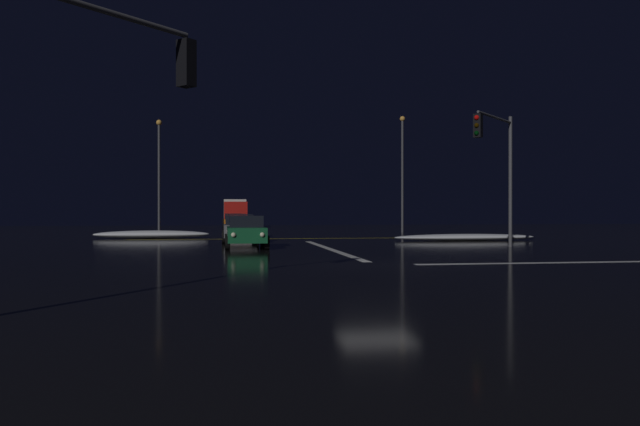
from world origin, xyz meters
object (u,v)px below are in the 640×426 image
(streetlamp_left_far, at_px, (159,168))
(sedan_blue, at_px, (236,222))
(box_truck, at_px, (235,212))
(traffic_signal_sw, at_px, (78,84))
(sedan_gray, at_px, (240,228))
(sedan_red, at_px, (239,224))
(sedan_orange, at_px, (233,221))
(streetlamp_right_far, at_px, (402,166))
(traffic_signal_ne, at_px, (498,154))
(sedan_green, at_px, (246,231))
(sedan_white, at_px, (241,226))

(streetlamp_left_far, bearing_deg, sedan_blue, 40.59)
(box_truck, relative_size, traffic_signal_sw, 1.37)
(sedan_gray, xyz_separation_m, streetlamp_left_far, (-5.89, 14.18, 4.39))
(sedan_red, height_order, sedan_orange, same)
(streetlamp_right_far, bearing_deg, sedan_gray, -134.52)
(sedan_red, relative_size, streetlamp_right_far, 0.44)
(box_truck, height_order, traffic_signal_ne, traffic_signal_ne)
(streetlamp_right_far, bearing_deg, traffic_signal_sw, -114.83)
(sedan_blue, xyz_separation_m, box_truck, (0.16, 13.52, 0.91))
(box_truck, relative_size, streetlamp_right_far, 0.85)
(sedan_blue, bearing_deg, sedan_gray, -90.82)
(sedan_red, distance_m, traffic_signal_sw, 37.55)
(sedan_green, distance_m, sedan_orange, 31.39)
(sedan_blue, distance_m, streetlamp_left_far, 9.23)
(sedan_white, distance_m, streetlamp_left_far, 10.77)
(sedan_gray, distance_m, traffic_signal_sw, 24.50)
(sedan_orange, relative_size, traffic_signal_ne, 0.66)
(sedan_blue, height_order, traffic_signal_sw, traffic_signal_sw)
(sedan_green, relative_size, traffic_signal_sw, 0.72)
(sedan_green, height_order, box_truck, box_truck)
(sedan_orange, distance_m, streetlamp_left_far, 13.65)
(sedan_green, xyz_separation_m, sedan_red, (0.17, 18.96, 0.00))
(traffic_signal_ne, bearing_deg, sedan_green, 168.03)
(traffic_signal_ne, bearing_deg, sedan_blue, 112.89)
(sedan_gray, distance_m, sedan_orange, 25.63)
(traffic_signal_sw, bearing_deg, sedan_red, 83.82)
(traffic_signal_sw, bearing_deg, sedan_gray, 81.20)
(streetlamp_left_far, bearing_deg, sedan_gray, -67.46)
(sedan_white, distance_m, sedan_orange, 19.13)
(sedan_white, bearing_deg, traffic_signal_sw, -97.41)
(sedan_red, bearing_deg, sedan_orange, 90.89)
(sedan_red, bearing_deg, traffic_signal_ne, -61.47)
(sedan_orange, bearing_deg, sedan_gray, -90.27)
(sedan_green, distance_m, streetlamp_right_far, 24.72)
(sedan_blue, relative_size, traffic_signal_sw, 0.72)
(traffic_signal_sw, distance_m, streetlamp_right_far, 42.07)
(streetlamp_right_far, distance_m, streetlamp_left_far, 19.84)
(box_truck, bearing_deg, streetlamp_left_far, -108.59)
(sedan_orange, relative_size, box_truck, 0.52)
(sedan_gray, relative_size, traffic_signal_ne, 0.66)
(sedan_gray, height_order, streetlamp_right_far, streetlamp_right_far)
(sedan_blue, distance_m, sedan_orange, 6.17)
(streetlamp_left_far, bearing_deg, traffic_signal_sw, -86.74)
(sedan_gray, bearing_deg, sedan_orange, 89.73)
(sedan_green, height_order, sedan_blue, same)
(sedan_white, distance_m, streetlamp_right_far, 16.41)
(sedan_white, bearing_deg, box_truck, 89.59)
(sedan_green, relative_size, sedan_orange, 1.00)
(sedan_blue, bearing_deg, streetlamp_right_far, -21.13)
(sedan_white, height_order, sedan_orange, same)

